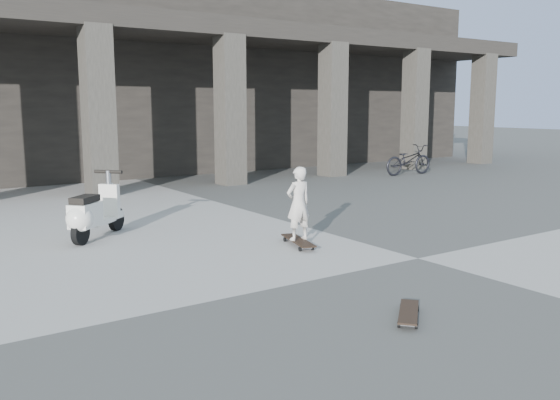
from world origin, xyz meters
TOP-DOWN VIEW (x-y plane):
  - ground at (0.00, 0.00)m, footprint 90.00×90.00m
  - colonnade at (-0.00, 13.77)m, footprint 28.00×8.82m
  - longboard at (-0.96, 1.57)m, footprint 0.46×0.98m
  - skateboard_spare at (-1.90, -1.62)m, footprint 0.67×0.63m
  - child at (-0.96, 1.57)m, footprint 0.42×0.28m
  - scooter at (-3.50, 3.71)m, footprint 1.22×1.15m
  - bicycle at (7.44, 7.30)m, footprint 1.80×0.72m

SIDE VIEW (x-z plane):
  - ground at x=0.00m, z-range 0.00..0.00m
  - skateboard_spare at x=-1.90m, z-range 0.02..0.11m
  - longboard at x=-0.96m, z-range 0.03..0.12m
  - scooter at x=-3.50m, z-range -0.11..0.96m
  - bicycle at x=7.44m, z-range 0.00..0.93m
  - child at x=-0.96m, z-range 0.10..1.23m
  - colonnade at x=0.00m, z-range 0.03..6.03m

